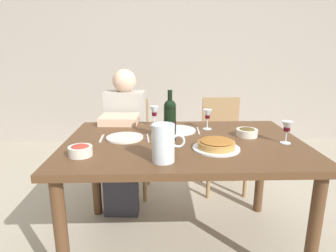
% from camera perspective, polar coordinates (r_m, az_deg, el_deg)
% --- Properties ---
extents(ground_plane, '(8.00, 8.00, 0.00)m').
position_cam_1_polar(ground_plane, '(2.20, 2.81, -22.11)').
color(ground_plane, '#B2A893').
extents(back_wall, '(8.00, 0.10, 2.80)m').
position_cam_1_polar(back_wall, '(4.17, 0.38, 16.00)').
color(back_wall, '#A3998E').
rests_on(back_wall, ground).
extents(dining_table, '(1.50, 1.00, 0.76)m').
position_cam_1_polar(dining_table, '(1.87, 3.07, -5.60)').
color(dining_table, brown).
rests_on(dining_table, ground).
extents(wine_bottle, '(0.08, 0.08, 0.32)m').
position_cam_1_polar(wine_bottle, '(1.82, 0.38, 1.20)').
color(wine_bottle, black).
rests_on(wine_bottle, dining_table).
extents(water_pitcher, '(0.17, 0.12, 0.20)m').
position_cam_1_polar(water_pitcher, '(1.49, -0.89, -3.79)').
color(water_pitcher, silver).
rests_on(water_pitcher, dining_table).
extents(baked_tart, '(0.28, 0.28, 0.06)m').
position_cam_1_polar(baked_tart, '(1.71, 9.48, -3.63)').
color(baked_tart, silver).
rests_on(baked_tart, dining_table).
extents(salad_bowl, '(0.13, 0.13, 0.06)m').
position_cam_1_polar(salad_bowl, '(1.65, -16.85, -4.55)').
color(salad_bowl, silver).
rests_on(salad_bowl, dining_table).
extents(olive_bowl, '(0.14, 0.14, 0.06)m').
position_cam_1_polar(olive_bowl, '(2.00, 15.26, -1.13)').
color(olive_bowl, silver).
rests_on(olive_bowl, dining_table).
extents(wine_glass_left_diner, '(0.07, 0.07, 0.14)m').
position_cam_1_polar(wine_glass_left_diner, '(1.91, 22.34, -0.26)').
color(wine_glass_left_diner, silver).
rests_on(wine_glass_left_diner, dining_table).
extents(wine_glass_right_diner, '(0.06, 0.06, 0.15)m').
position_cam_1_polar(wine_glass_right_diner, '(2.10, 7.78, 2.10)').
color(wine_glass_right_diner, silver).
rests_on(wine_glass_right_diner, dining_table).
extents(wine_glass_centre, '(0.07, 0.07, 0.15)m').
position_cam_1_polar(wine_glass_centre, '(2.17, -2.72, 2.75)').
color(wine_glass_centre, silver).
rests_on(wine_glass_centre, dining_table).
extents(dinner_plate_left_setting, '(0.26, 0.26, 0.01)m').
position_cam_1_polar(dinner_plate_left_setting, '(2.05, 1.81, -0.85)').
color(dinner_plate_left_setting, silver).
rests_on(dinner_plate_left_setting, dining_table).
extents(dinner_plate_right_setting, '(0.24, 0.24, 0.01)m').
position_cam_1_polar(dinner_plate_right_setting, '(1.91, -8.49, -2.28)').
color(dinner_plate_right_setting, silver).
rests_on(dinner_plate_right_setting, dining_table).
extents(fork_left_setting, '(0.04, 0.16, 0.00)m').
position_cam_1_polar(fork_left_setting, '(2.05, -2.38, -0.98)').
color(fork_left_setting, silver).
rests_on(fork_left_setting, dining_table).
extents(knife_left_setting, '(0.02, 0.18, 0.00)m').
position_cam_1_polar(knife_left_setting, '(2.07, 5.96, -0.91)').
color(knife_left_setting, silver).
rests_on(knife_left_setting, dining_table).
extents(knife_right_setting, '(0.03, 0.18, 0.00)m').
position_cam_1_polar(knife_right_setting, '(1.89, -3.97, -2.36)').
color(knife_right_setting, silver).
rests_on(knife_right_setting, dining_table).
extents(spoon_right_setting, '(0.02, 0.16, 0.00)m').
position_cam_1_polar(spoon_right_setting, '(1.93, -12.91, -2.39)').
color(spoon_right_setting, silver).
rests_on(spoon_right_setting, dining_table).
extents(chair_left, '(0.42, 0.42, 0.87)m').
position_cam_1_polar(chair_left, '(2.76, -7.76, -2.68)').
color(chair_left, '#9E7A51').
rests_on(chair_left, ground).
extents(diner_left, '(0.35, 0.52, 1.16)m').
position_cam_1_polar(diner_left, '(2.50, -8.64, -1.70)').
color(diner_left, '#B7B2A8').
rests_on(diner_left, ground).
extents(chair_right, '(0.41, 0.41, 0.87)m').
position_cam_1_polar(chair_right, '(2.84, 10.58, -2.28)').
color(chair_right, '#9E7A51').
rests_on(chair_right, ground).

